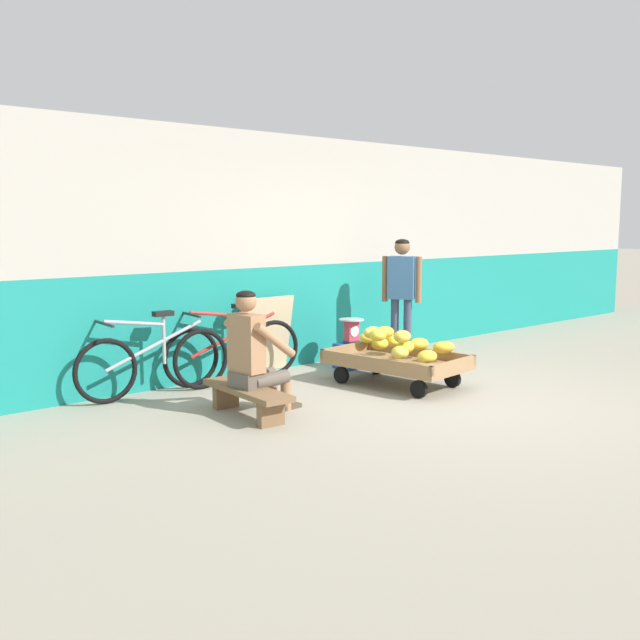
% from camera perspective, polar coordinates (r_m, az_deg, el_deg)
% --- Properties ---
extents(ground_plane, '(80.00, 80.00, 0.00)m').
position_cam_1_polar(ground_plane, '(7.15, 11.10, -6.52)').
color(ground_plane, gray).
extents(back_wall, '(16.00, 0.30, 2.75)m').
position_cam_1_polar(back_wall, '(8.81, -2.56, 5.32)').
color(back_wall, '#19847A').
rests_on(back_wall, ground).
extents(banana_cart, '(1.00, 1.53, 0.36)m').
position_cam_1_polar(banana_cart, '(7.83, 6.00, -3.39)').
color(banana_cart, '#99754C').
rests_on(banana_cart, ground).
extents(banana_pile, '(0.87, 1.44, 0.26)m').
position_cam_1_polar(banana_pile, '(7.81, 6.07, -1.71)').
color(banana_pile, gold).
rests_on(banana_pile, banana_cart).
extents(low_bench, '(0.38, 1.12, 0.27)m').
position_cam_1_polar(low_bench, '(6.59, -5.72, -5.85)').
color(low_bench, brown).
rests_on(low_bench, ground).
extents(vendor_seated, '(0.71, 0.52, 1.14)m').
position_cam_1_polar(vendor_seated, '(6.58, -5.19, -2.60)').
color(vendor_seated, '#9E704C').
rests_on(vendor_seated, ground).
extents(plastic_crate, '(0.36, 0.28, 0.30)m').
position_cam_1_polar(plastic_crate, '(8.73, 2.47, -2.79)').
color(plastic_crate, '#234CA8').
rests_on(plastic_crate, ground).
extents(weighing_scale, '(0.30, 0.30, 0.29)m').
position_cam_1_polar(weighing_scale, '(8.68, 2.48, -0.83)').
color(weighing_scale, '#28282D').
rests_on(weighing_scale, plastic_crate).
extents(bicycle_near_left, '(1.66, 0.48, 0.86)m').
position_cam_1_polar(bicycle_near_left, '(7.46, -12.80, -3.20)').
color(bicycle_near_left, black).
rests_on(bicycle_near_left, ground).
extents(bicycle_far_left, '(1.66, 0.48, 0.86)m').
position_cam_1_polar(bicycle_far_left, '(8.00, -6.78, -2.34)').
color(bicycle_far_left, black).
rests_on(bicycle_far_left, ground).
extents(sign_board, '(0.70, 0.19, 0.89)m').
position_cam_1_polar(sign_board, '(8.42, -4.27, -1.17)').
color(sign_board, '#C6B289').
rests_on(sign_board, ground).
extents(customer_adult, '(0.33, 0.43, 1.53)m').
position_cam_1_polar(customer_adult, '(8.98, 6.41, 2.63)').
color(customer_adult, '#38425B').
rests_on(customer_adult, ground).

